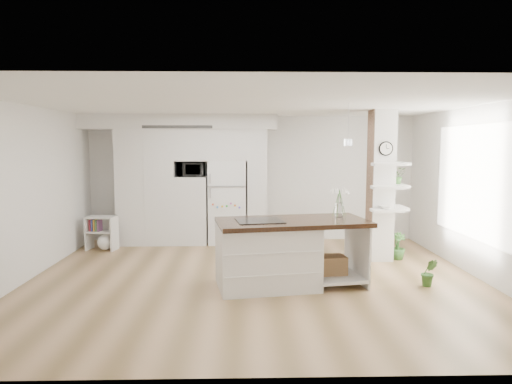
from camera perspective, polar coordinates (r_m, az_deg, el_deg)
floor at (r=7.22m, az=-0.13°, el=-10.88°), size 7.00×6.00×0.01m
room at (r=6.91m, az=-0.13°, el=4.01°), size 7.04×6.04×2.72m
cabinet_wall at (r=9.68m, az=-9.10°, el=2.43°), size 4.00×0.71×2.70m
refrigerator at (r=9.67m, az=-3.60°, el=-1.26°), size 0.78×0.69×1.75m
column at (r=8.46m, az=16.02°, el=0.72°), size 0.69×0.90×2.70m
window at (r=8.09m, az=25.29°, el=1.20°), size 0.00×2.40×2.40m
pendant_light at (r=7.29m, az=13.39°, el=6.03°), size 0.12×0.12×0.10m
kitchen_island at (r=6.77m, az=2.43°, el=-7.54°), size 2.33×1.39×1.56m
bookshelf at (r=9.58m, az=-18.58°, el=-5.14°), size 0.62×0.42×0.67m
floor_plant_a at (r=7.29m, az=20.82°, el=-9.37°), size 0.27×0.24×0.42m
floor_plant_b at (r=8.76m, az=17.26°, el=-6.46°), size 0.34×0.34×0.49m
microwave at (r=9.61m, az=-8.11°, el=2.80°), size 0.54×0.37×0.30m
shelf_plant at (r=8.68m, az=17.31°, el=1.96°), size 0.27×0.23×0.30m
decor_bowl at (r=8.25m, az=15.91°, el=-1.85°), size 0.22×0.22×0.05m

